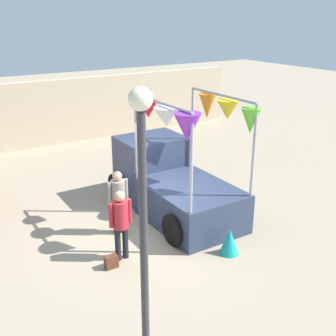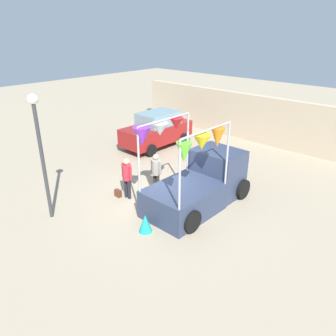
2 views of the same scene
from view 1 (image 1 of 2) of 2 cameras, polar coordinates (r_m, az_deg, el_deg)
ground_plane at (r=10.49m, az=-2.97°, el=-8.74°), size 60.00×60.00×0.00m
vendor_truck at (r=11.35m, az=0.28°, el=-1.27°), size 2.53×4.18×3.24m
person_customer at (r=9.06m, az=-6.44°, el=-6.89°), size 0.53×0.34×1.61m
person_vendor at (r=10.12m, az=-6.77°, el=-3.88°), size 0.53×0.34×1.61m
handbag at (r=9.19m, az=-7.68°, el=-12.47°), size 0.28×0.16×0.28m
street_lamp at (r=5.76m, az=-3.45°, el=-3.83°), size 0.32×0.32×4.23m
brick_boundary_wall at (r=17.65m, az=-16.95°, el=7.00°), size 18.00×0.36×2.60m
folded_kite_bundle_teal at (r=9.60m, az=8.34°, el=-9.83°), size 0.59×0.59×0.60m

